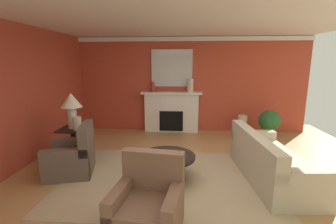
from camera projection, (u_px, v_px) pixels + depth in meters
ground_plane at (185, 179)px, 4.28m from camera, size 8.37×8.37×0.00m
wall_fireplace at (186, 85)px, 7.19m from camera, size 7.04×0.12×2.81m
wall_window at (14, 98)px, 4.54m from camera, size 0.12×7.01×2.81m
ceiling_panel at (187, 15)px, 4.00m from camera, size 7.04×7.01×0.06m
crown_moulding at (187, 39)px, 6.84m from camera, size 7.04×0.08×0.12m
area_rug at (167, 178)px, 4.30m from camera, size 3.68×2.62×0.01m
fireplace at (171, 113)px, 7.18m from camera, size 1.80×0.35×1.21m
mantel_mirror at (172, 68)px, 7.03m from camera, size 1.21×0.04×1.08m
sofa at (269, 164)px, 4.23m from camera, size 1.08×2.17×0.85m
armchair_near_window at (72, 158)px, 4.45m from camera, size 0.97×0.97×0.95m
armchair_facing_fireplace at (148, 209)px, 2.91m from camera, size 0.90×0.90×0.95m
coffee_table at (167, 161)px, 4.23m from camera, size 1.00×1.00×0.45m
side_table at (74, 142)px, 5.10m from camera, size 0.56×0.56×0.70m
table_lamp at (71, 104)px, 4.93m from camera, size 0.44×0.44×0.75m
vase_tall_corner at (242, 126)px, 6.79m from camera, size 0.25×0.25×0.60m
vase_on_side_table at (77, 123)px, 4.88m from camera, size 0.17×0.17×0.27m
vase_mantel_right at (190, 86)px, 6.92m from camera, size 0.18×0.18×0.38m
vase_mantel_left at (153, 87)px, 7.02m from camera, size 0.12×0.12×0.29m
book_red_cover at (174, 158)px, 4.06m from camera, size 0.22×0.21×0.03m
book_art_folio at (162, 154)px, 4.12m from camera, size 0.25×0.24×0.05m
book_small_novel at (170, 152)px, 4.10m from camera, size 0.25×0.17×0.03m
potted_plant at (269, 123)px, 6.31m from camera, size 0.56×0.56×0.83m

